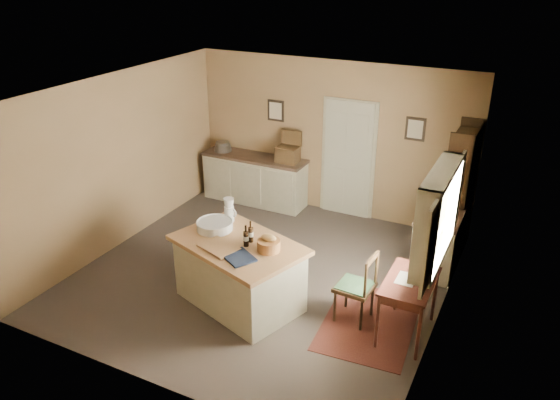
{
  "coord_description": "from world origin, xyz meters",
  "views": [
    {
      "loc": [
        3.26,
        -5.99,
        4.28
      ],
      "look_at": [
        0.18,
        0.18,
        1.15
      ],
      "focal_mm": 35.0,
      "sensor_mm": 36.0,
      "label": 1
    }
  ],
  "objects_px": {
    "desk_chair": "(355,287)",
    "shelving_unit": "(462,191)",
    "sideboard": "(255,178)",
    "right_cabinet": "(438,240)",
    "work_island": "(239,271)",
    "writing_desk": "(409,287)"
  },
  "relations": [
    {
      "from": "work_island",
      "to": "desk_chair",
      "type": "bearing_deg",
      "value": 31.23
    },
    {
      "from": "work_island",
      "to": "writing_desk",
      "type": "height_order",
      "value": "work_island"
    },
    {
      "from": "work_island",
      "to": "sideboard",
      "type": "relative_size",
      "value": 0.98
    },
    {
      "from": "work_island",
      "to": "desk_chair",
      "type": "distance_m",
      "value": 1.52
    },
    {
      "from": "shelving_unit",
      "to": "writing_desk",
      "type": "bearing_deg",
      "value": -93.62
    },
    {
      "from": "shelving_unit",
      "to": "right_cabinet",
      "type": "bearing_deg",
      "value": -102.91
    },
    {
      "from": "desk_chair",
      "to": "right_cabinet",
      "type": "height_order",
      "value": "right_cabinet"
    },
    {
      "from": "work_island",
      "to": "right_cabinet",
      "type": "bearing_deg",
      "value": 62.72
    },
    {
      "from": "work_island",
      "to": "right_cabinet",
      "type": "xyz_separation_m",
      "value": [
        2.15,
        2.09,
        -0.02
      ]
    },
    {
      "from": "writing_desk",
      "to": "desk_chair",
      "type": "bearing_deg",
      "value": -179.51
    },
    {
      "from": "shelving_unit",
      "to": "desk_chair",
      "type": "bearing_deg",
      "value": -108.78
    },
    {
      "from": "sideboard",
      "to": "desk_chair",
      "type": "height_order",
      "value": "sideboard"
    },
    {
      "from": "sideboard",
      "to": "right_cabinet",
      "type": "height_order",
      "value": "sideboard"
    },
    {
      "from": "desk_chair",
      "to": "shelving_unit",
      "type": "relative_size",
      "value": 0.47
    },
    {
      "from": "sideboard",
      "to": "work_island",
      "type": "bearing_deg",
      "value": -64.81
    },
    {
      "from": "desk_chair",
      "to": "shelving_unit",
      "type": "xyz_separation_m",
      "value": [
        0.82,
        2.43,
        0.53
      ]
    },
    {
      "from": "sideboard",
      "to": "shelving_unit",
      "type": "bearing_deg",
      "value": -3.1
    },
    {
      "from": "writing_desk",
      "to": "desk_chair",
      "type": "height_order",
      "value": "desk_chair"
    },
    {
      "from": "right_cabinet",
      "to": "work_island",
      "type": "bearing_deg",
      "value": -135.81
    },
    {
      "from": "desk_chair",
      "to": "right_cabinet",
      "type": "xyz_separation_m",
      "value": [
        0.67,
        1.76,
        -0.02
      ]
    },
    {
      "from": "right_cabinet",
      "to": "writing_desk",
      "type": "bearing_deg",
      "value": -89.99
    },
    {
      "from": "sideboard",
      "to": "writing_desk",
      "type": "xyz_separation_m",
      "value": [
        3.54,
        -2.62,
        0.19
      ]
    }
  ]
}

